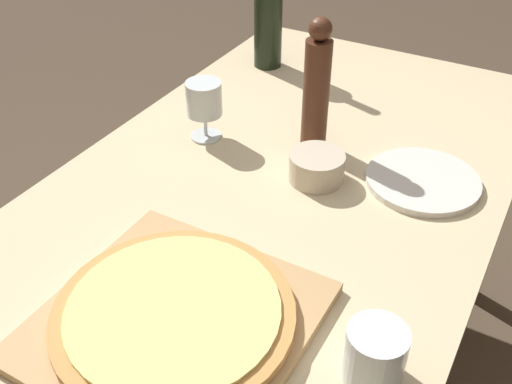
{
  "coord_description": "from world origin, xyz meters",
  "views": [
    {
      "loc": [
        0.43,
        -0.78,
        1.43
      ],
      "look_at": [
        0.02,
        -0.03,
        0.8
      ],
      "focal_mm": 42.0,
      "sensor_mm": 36.0,
      "label": 1
    }
  ],
  "objects_px": {
    "wine_glass": "(204,101)",
    "small_bowl": "(317,167)",
    "wine_bottle": "(268,12)",
    "pizza": "(174,313)",
    "pepper_mill": "(315,87)"
  },
  "relations": [
    {
      "from": "wine_glass",
      "to": "small_bowl",
      "type": "height_order",
      "value": "wine_glass"
    },
    {
      "from": "pizza",
      "to": "wine_bottle",
      "type": "xyz_separation_m",
      "value": [
        -0.32,
        0.87,
        0.12
      ]
    },
    {
      "from": "pizza",
      "to": "small_bowl",
      "type": "bearing_deg",
      "value": 87.09
    },
    {
      "from": "small_bowl",
      "to": "pizza",
      "type": "bearing_deg",
      "value": -92.91
    },
    {
      "from": "wine_glass",
      "to": "small_bowl",
      "type": "xyz_separation_m",
      "value": [
        0.28,
        -0.03,
        -0.06
      ]
    },
    {
      "from": "pizza",
      "to": "wine_glass",
      "type": "xyz_separation_m",
      "value": [
        -0.26,
        0.48,
        0.06
      ]
    },
    {
      "from": "pepper_mill",
      "to": "wine_bottle",
      "type": "bearing_deg",
      "value": 131.69
    },
    {
      "from": "pizza",
      "to": "pepper_mill",
      "type": "relative_size",
      "value": 1.26
    },
    {
      "from": "pepper_mill",
      "to": "wine_glass",
      "type": "relative_size",
      "value": 2.15
    },
    {
      "from": "pizza",
      "to": "pepper_mill",
      "type": "bearing_deg",
      "value": 94.13
    },
    {
      "from": "wine_bottle",
      "to": "wine_glass",
      "type": "distance_m",
      "value": 0.41
    },
    {
      "from": "pepper_mill",
      "to": "small_bowl",
      "type": "height_order",
      "value": "pepper_mill"
    },
    {
      "from": "small_bowl",
      "to": "wine_bottle",
      "type": "bearing_deg",
      "value": 128.66
    },
    {
      "from": "pizza",
      "to": "wine_glass",
      "type": "relative_size",
      "value": 2.71
    },
    {
      "from": "wine_glass",
      "to": "small_bowl",
      "type": "relative_size",
      "value": 1.19
    }
  ]
}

